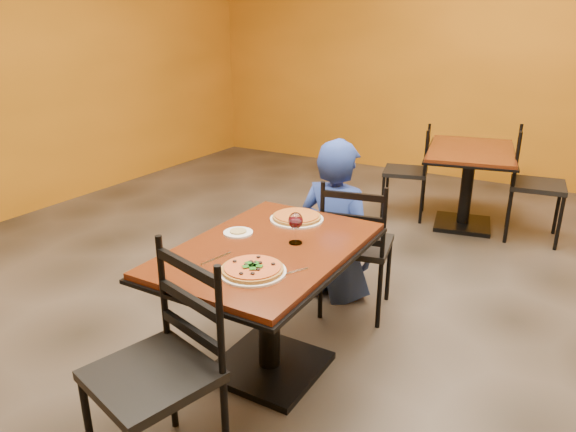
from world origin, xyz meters
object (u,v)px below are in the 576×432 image
Objects in this scene: chair_main_far at (357,245)px; pizza_main at (253,268)px; wine_glass at (296,227)px; pizza_far at (297,216)px; plate_main at (253,272)px; table_second at (469,170)px; diner at (336,218)px; chair_second_right at (538,186)px; side_plate at (238,233)px; chair_second_left at (405,172)px; table_main at (268,280)px; plate_far at (297,219)px; chair_main_near at (152,377)px.

chair_main_far is 1.19m from pizza_main.
pizza_main is 0.40m from wine_glass.
plate_main is at bearing -76.83° from pizza_far.
diner is at bearing -105.26° from table_second.
pizza_far is at bearing 103.17° from pizza_main.
pizza_main is at bearing 156.95° from chair_second_right.
side_plate is at bearing 148.93° from chair_second_right.
chair_second_left reaches higher than pizza_main.
pizza_main is at bearing 0.00° from plate_main.
chair_second_left is 2.91× the size of plate_main.
wine_glass is (0.29, -2.70, 0.39)m from chair_second_left.
table_main is 3.97× the size of plate_main.
wine_glass is (0.16, -0.30, 0.08)m from plate_far.
diner is (0.10, -1.79, 0.11)m from chair_second_left.
pizza_main is 0.72m from pizza_far.
chair_main_far is at bearing 149.16° from chair_second_right.
chair_second_right is at bearing 71.67° from wine_glass.
table_second is 6.95× the size of wine_glass.
plate_main is (0.10, -0.29, 0.20)m from table_main.
pizza_main and pizza_far have the same top height.
chair_second_left is at bearing 89.16° from side_plate.
table_main is 1.10× the size of diner.
chair_main_far is 0.58m from plate_far.
table_second is 4.04× the size of plate_far.
chair_second_right is 6.13× the size of side_plate.
plate_far is (-0.16, 0.70, -0.02)m from pizza_main.
side_plate is (-1.23, -2.74, 0.26)m from chair_second_right.
plate_main is at bearing -76.83° from plate_far.
table_second is at bearing -109.49° from chair_main_far.
table_main is 4.33× the size of pizza_main.
chair_main_near is 1.01× the size of chair_second_right.
pizza_main reaches higher than plate_main.
chair_second_left is at bearing 180.00° from table_second.
side_plate is (-0.23, 0.06, 0.20)m from table_main.
pizza_main is at bearing -89.83° from wine_glass.
wine_glass is at bearing 90.17° from plate_main.
plate_main is at bearing -95.53° from table_second.
chair_main_far reaches higher than pizza_main.
chair_main_near is 0.63m from pizza_main.
pizza_far is at bearing 97.33° from diner.
pizza_far is at bearing 118.43° from wine_glass.
wine_glass is (0.19, -0.90, 0.28)m from diner.
side_plate reaches higher than table_second.
chair_main_near is 1.28m from pizza_far.
chair_second_left reaches higher than table_second.
table_main is at bearing -98.19° from table_second.
pizza_far is at bearing 98.43° from table_main.
plate_far is 1.72× the size of wine_glass.
chair_main_near is 3.66m from chair_second_left.
wine_glass is (-0.00, 0.40, 0.07)m from pizza_main.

